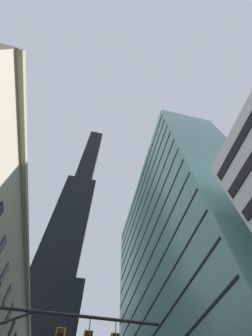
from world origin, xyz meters
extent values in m
cube|color=#9E937A|center=(-10.75, 27.38, 22.39)|extent=(0.70, 66.76, 0.60)
cube|color=black|center=(-10.95, 13.00, 16.60)|extent=(0.14, 1.40, 2.20)
cube|color=black|center=(-10.95, 18.00, 16.60)|extent=(0.14, 1.40, 2.20)
cube|color=black|center=(-10.95, 23.00, 16.60)|extent=(0.14, 1.40, 2.20)
cube|color=black|center=(-10.95, 28.00, 16.60)|extent=(0.14, 1.40, 2.20)
cube|color=black|center=(-10.95, 33.00, 16.60)|extent=(0.14, 1.40, 2.20)
cube|color=black|center=(-12.75, 83.27, 82.28)|extent=(18.22, 18.22, 69.29)
cube|color=black|center=(-12.75, 83.27, 160.23)|extent=(11.71, 11.71, 86.61)
cylinder|color=silver|center=(-15.09, 83.27, 216.02)|extent=(1.20, 1.20, 24.98)
cylinder|color=silver|center=(-10.41, 83.27, 216.02)|extent=(1.20, 1.20, 24.98)
cube|color=black|center=(10.95, -2.93, 21.00)|extent=(0.16, 9.35, 1.10)
cube|color=slate|center=(18.15, 30.84, 29.52)|extent=(14.30, 51.29, 59.04)
cube|color=black|center=(10.96, 30.84, 20.00)|extent=(0.12, 50.29, 0.24)
cube|color=black|center=(10.96, 30.84, 24.00)|extent=(0.12, 50.29, 0.24)
cube|color=black|center=(10.96, 30.84, 28.00)|extent=(0.12, 50.29, 0.24)
cube|color=black|center=(10.96, 30.84, 32.00)|extent=(0.12, 50.29, 0.24)
cube|color=black|center=(10.96, 30.84, 36.00)|extent=(0.12, 50.29, 0.24)
cube|color=black|center=(10.96, 30.84, 40.00)|extent=(0.12, 50.29, 0.24)
cube|color=black|center=(10.96, 30.84, 44.00)|extent=(0.12, 50.29, 0.24)
cube|color=black|center=(10.96, 30.84, 48.00)|extent=(0.12, 50.29, 0.24)
cube|color=black|center=(10.96, 30.84, 52.00)|extent=(0.12, 50.29, 0.24)
cube|color=black|center=(10.96, 30.84, 56.00)|extent=(0.12, 50.29, 0.24)
cylinder|color=black|center=(-2.29, 2.62, 6.49)|extent=(8.97, 0.14, 0.14)
cylinder|color=black|center=(-4.99, 2.62, 5.89)|extent=(3.68, 0.10, 1.85)
cylinder|color=black|center=(-2.41, 2.62, 6.19)|extent=(0.04, 0.04, 0.60)
sphere|color=#450808|center=(-2.41, 2.46, 5.72)|extent=(0.20, 0.20, 0.20)
cylinder|color=black|center=(-1.17, 2.62, 6.19)|extent=(0.04, 0.04, 0.60)
sphere|color=#450808|center=(-1.17, 2.46, 5.72)|extent=(0.20, 0.20, 0.20)
cylinder|color=black|center=(0.06, 2.62, 6.19)|extent=(0.04, 0.04, 0.60)
camera|label=1|loc=(-2.05, -8.79, 1.69)|focal=22.54mm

